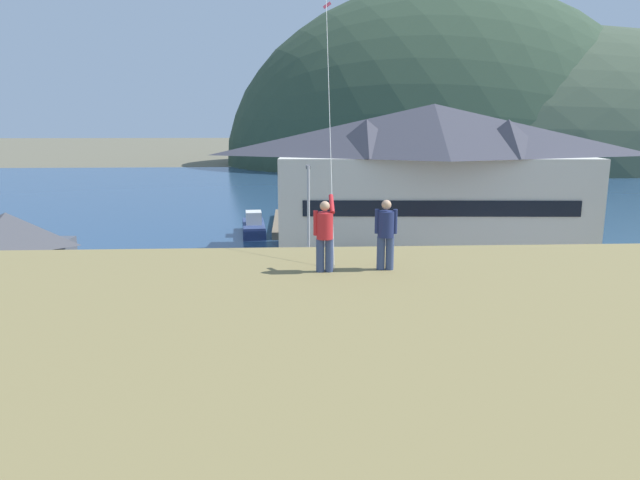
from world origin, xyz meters
name	(u,v)px	position (x,y,z in m)	size (l,w,h in m)	color
ground_plane	(314,369)	(0.00, 0.00, 0.00)	(600.00, 600.00, 0.00)	#66604C
parking_lot_pad	(310,325)	(0.00, 5.00, 0.05)	(40.00, 20.00, 0.10)	gray
bay_water	(297,191)	(0.00, 60.00, 0.01)	(360.00, 84.00, 0.03)	navy
far_hill_west_ridge	(442,163)	(34.21, 111.01, 0.00)	(99.01, 69.87, 78.69)	#334733
far_hill_east_peak	(498,164)	(46.49, 108.22, 0.00)	(99.67, 63.56, 59.29)	#2D3D33
far_hill_center_saddle	(549,164)	(58.54, 108.39, 0.00)	(138.13, 67.78, 60.12)	#42513D
harbor_lodge	(432,176)	(9.60, 20.40, 5.91)	(24.17, 10.49, 11.15)	beige
storage_shed_near_lot	(11,259)	(-15.91, 8.62, 2.73)	(5.77, 5.82, 5.25)	#474C56
storage_shed_waterside	(339,227)	(2.67, 20.21, 2.12)	(5.44, 5.19, 4.08)	#756B5B
wharf_dock	(291,223)	(-0.96, 31.97, 0.35)	(3.20, 12.73, 0.70)	#70604C
moored_boat_wharfside	(254,227)	(-4.24, 28.24, 0.72)	(2.45, 6.15, 2.16)	navy
moored_boat_outer_mooring	(327,214)	(2.64, 34.69, 0.72)	(3.41, 8.12, 2.16)	silver
parked_car_front_row_silver	(286,304)	(-1.21, 5.32, 1.06)	(4.24, 2.14, 1.82)	#236633
parked_car_back_row_right	(501,296)	(9.96, 6.08, 1.06)	(4.27, 2.19, 1.82)	red
parked_car_front_row_red	(176,336)	(-5.81, 1.30, 1.06)	(4.36, 2.38, 1.82)	navy
parked_car_front_row_end	(53,335)	(-11.07, 1.64, 1.06)	(4.22, 2.09, 1.82)	silver
parked_car_back_row_left	(194,296)	(-5.98, 6.90, 1.06)	(4.29, 2.24, 1.82)	slate
parked_car_mid_row_far	(503,334)	(8.11, 0.78, 1.06)	(4.25, 2.15, 1.82)	#B28923
parking_light_pole	(308,221)	(0.10, 10.55, 4.34)	(0.24, 0.78, 7.39)	#ADADB2
person_kite_flyer	(325,233)	(-0.07, -8.39, 7.36)	(0.51, 0.66, 1.86)	#384770
person_companion	(386,232)	(1.44, -8.26, 7.34)	(0.55, 0.40, 1.74)	#384770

